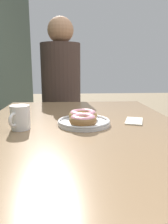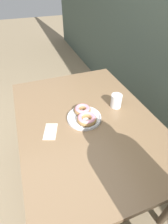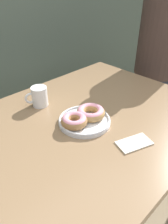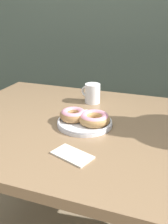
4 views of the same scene
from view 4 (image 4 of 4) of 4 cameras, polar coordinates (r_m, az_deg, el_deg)
The scene contains 4 objects.
dining_table at distance 1.13m, azimuth 0.42°, elevation -5.65°, with size 1.29×0.93×0.74m.
donut_plate at distance 1.08m, azimuth 0.11°, elevation -1.53°, with size 0.27×0.24×0.06m.
coffee_mug at distance 1.32m, azimuth 1.87°, elevation 4.35°, with size 0.11×0.08×0.10m.
napkin at distance 0.87m, azimuth -2.71°, elevation -9.80°, with size 0.16×0.12×0.01m.
Camera 4 is at (0.32, -0.71, 1.22)m, focal length 40.00 mm.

